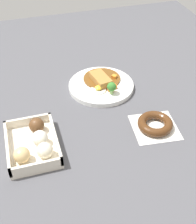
% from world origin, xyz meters
% --- Properties ---
extents(ground_plane, '(1.60, 1.60, 0.00)m').
position_xyz_m(ground_plane, '(0.00, 0.00, 0.00)').
color(ground_plane, '#4C4C51').
extents(curry_plate, '(0.25, 0.25, 0.06)m').
position_xyz_m(curry_plate, '(0.06, -0.09, 0.01)').
color(curry_plate, white).
rests_on(curry_plate, ground_plane).
extents(donut_box, '(0.21, 0.15, 0.06)m').
position_xyz_m(donut_box, '(-0.19, 0.19, 0.02)').
color(donut_box, beige).
rests_on(donut_box, ground_plane).
extents(chocolate_ring_donut, '(0.16, 0.16, 0.03)m').
position_xyz_m(chocolate_ring_donut, '(-0.20, -0.20, 0.01)').
color(chocolate_ring_donut, white).
rests_on(chocolate_ring_donut, ground_plane).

